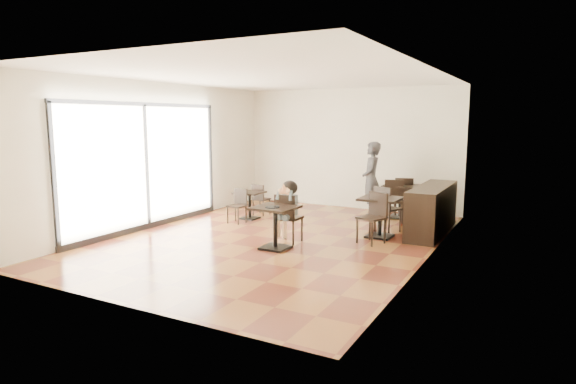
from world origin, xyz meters
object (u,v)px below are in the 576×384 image
Objects in this scene: cafe_table_left at (250,205)px; chair_left_a at (261,199)px; cafe_table_back at (400,201)px; cafe_table_mid at (380,217)px; child_chair at (289,218)px; child at (289,212)px; adult_patron at (371,180)px; chair_left_b at (237,206)px; chair_back_b at (394,201)px; chair_mid_a at (388,209)px; chair_mid_b at (371,218)px; chair_back_a at (403,197)px; child_table at (275,228)px.

chair_left_a reaches higher than cafe_table_left.
cafe_table_mid is at bearing -85.70° from cafe_table_back.
child is (0.00, 0.00, 0.12)m from child_chair.
adult_patron is at bearing -155.22° from cafe_table_back.
chair_left_b is 0.81× the size of chair_back_b.
chair_left_b reaches higher than cafe_table_left.
child_chair is 0.12m from child.
child_chair is at bearing -30.28° from adult_patron.
child_chair is 2.28m from chair_mid_a.
child_chair is at bearing -133.19° from chair_mid_b.
adult_patron is at bearing 78.51° from child.
child is 1.59m from chair_mid_b.
chair_back_a is (1.27, 3.61, -0.12)m from child.
child is 3.60m from cafe_table_back.
cafe_table_left is 0.55m from chair_left_a.
child_chair reaches higher than child_table.
chair_back_a is at bearing 114.78° from chair_mid_b.
chair_mid_b is 3.34m from chair_left_b.
chair_mid_b reaches higher than cafe_table_mid.
child_chair is at bearing 51.80° from chair_back_a.
child reaches higher than chair_left_b.
chair_mid_a reaches higher than cafe_table_mid.
chair_left_a is at bearing -87.30° from adult_patron.
chair_left_b is (-1.90, 0.97, -0.21)m from child.
chair_mid_b is 2.15m from chair_back_b.
chair_back_b is at bearing -90.00° from cafe_table_back.
child_chair reaches higher than chair_left_b.
cafe_table_mid reaches higher than chair_left_a.
chair_left_a is (-3.17, -1.29, -0.01)m from cafe_table_back.
chair_back_b is at bearing 115.95° from chair_mid_b.
chair_left_b is at bearing 152.80° from child.
chair_mid_b is at bearing -2.29° from chair_left_b.
child is 1.90m from cafe_table_mid.
child_chair is 1.89m from cafe_table_mid.
chair_left_a is at bearing 16.49° from chair_mid_a.
chair_left_a is at bearing 132.42° from child.
child_chair is 1.58m from chair_mid_b.
adult_patron is (0.62, 3.07, 0.32)m from child.
chair_back_b reaches higher than child_table.
chair_mid_b is at bearing 25.16° from child.
adult_patron reaches higher than chair_mid_b.
child is at bearing 51.80° from chair_back_a.
cafe_table_mid is at bearing -103.02° from chair_back_b.
cafe_table_back is (1.27, 3.37, -0.07)m from child_chair.
child_table is 0.66× the size of child.
chair_mid_a is at bearing -84.23° from cafe_table_back.
child_chair is at bearing -38.81° from cafe_table_left.
chair_mid_a is at bearing -128.96° from child_chair.
cafe_table_left is at bearing 141.19° from child.
child_table is 1.01× the size of chair_left_b.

